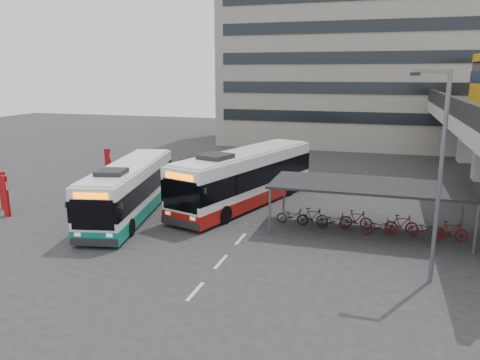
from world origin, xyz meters
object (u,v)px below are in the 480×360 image
(bus_teal, at_px, (130,190))
(lamp_post, at_px, (438,166))
(bus_main, at_px, (246,178))
(pedestrian, at_px, (109,193))

(bus_teal, height_order, lamp_post, lamp_post)
(bus_main, relative_size, lamp_post, 1.52)
(lamp_post, bearing_deg, pedestrian, 161.19)
(bus_main, distance_m, lamp_post, 13.62)
(bus_main, bearing_deg, bus_teal, -126.59)
(pedestrian, distance_m, lamp_post, 19.53)
(bus_teal, relative_size, lamp_post, 1.37)
(bus_main, bearing_deg, pedestrian, -144.16)
(bus_main, height_order, lamp_post, lamp_post)
(bus_main, height_order, bus_teal, bus_main)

